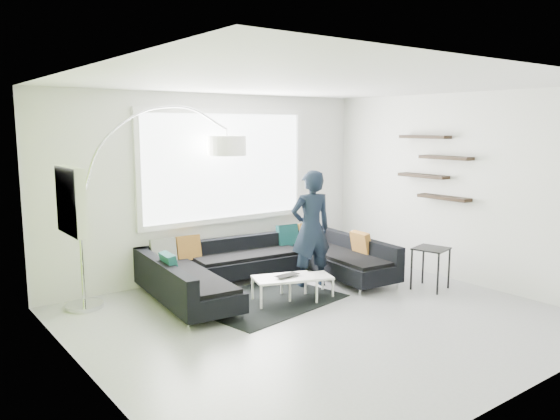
# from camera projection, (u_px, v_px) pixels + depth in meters

# --- Properties ---
(ground) EXTENTS (5.50, 5.50, 0.00)m
(ground) POSITION_uv_depth(u_px,v_px,m) (319.00, 318.00, 6.66)
(ground) COLOR gray
(ground) RESTS_ON ground
(room_shell) EXTENTS (5.54, 5.04, 2.82)m
(room_shell) POSITION_uv_depth(u_px,v_px,m) (312.00, 168.00, 6.56)
(room_shell) COLOR silver
(room_shell) RESTS_ON ground
(sectional_sofa) EXTENTS (3.48, 2.35, 0.71)m
(sectional_sofa) POSITION_uv_depth(u_px,v_px,m) (269.00, 268.00, 7.78)
(sectional_sofa) COLOR black
(sectional_sofa) RESTS_ON ground
(rug) EXTENTS (2.12, 1.69, 0.01)m
(rug) POSITION_uv_depth(u_px,v_px,m) (266.00, 301.00, 7.29)
(rug) COLOR black
(rug) RESTS_ON ground
(coffee_table) EXTENTS (1.17, 0.90, 0.34)m
(coffee_table) POSITION_uv_depth(u_px,v_px,m) (296.00, 287.00, 7.36)
(coffee_table) COLOR white
(coffee_table) RESTS_ON ground
(arc_lamp) EXTENTS (2.50, 1.08, 2.60)m
(arc_lamp) POSITION_uv_depth(u_px,v_px,m) (79.00, 208.00, 6.82)
(arc_lamp) COLOR white
(arc_lamp) RESTS_ON ground
(side_table) EXTENTS (0.53, 0.53, 0.60)m
(side_table) POSITION_uv_depth(u_px,v_px,m) (430.00, 269.00, 7.79)
(side_table) COLOR black
(side_table) RESTS_ON ground
(person) EXTENTS (0.81, 0.70, 1.70)m
(person) POSITION_uv_depth(u_px,v_px,m) (311.00, 229.00, 7.87)
(person) COLOR black
(person) RESTS_ON ground
(laptop) EXTENTS (0.41, 0.31, 0.03)m
(laptop) POSITION_uv_depth(u_px,v_px,m) (290.00, 277.00, 7.18)
(laptop) COLOR black
(laptop) RESTS_ON coffee_table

